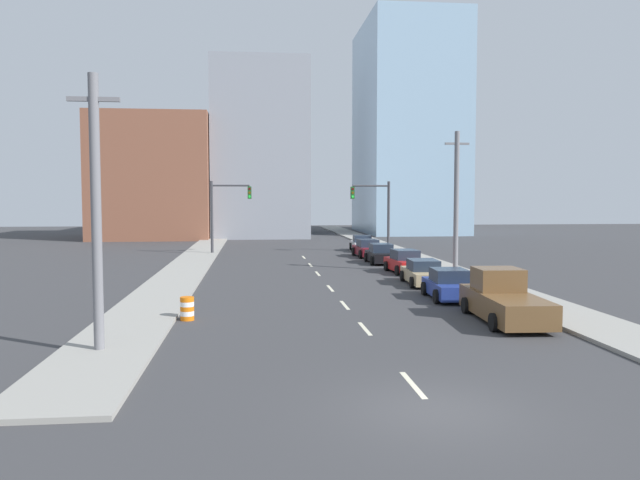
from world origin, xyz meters
The scene contains 25 objects.
ground_plane centered at (0.00, 0.00, 0.00)m, with size 200.00×200.00×0.00m, color #38383A.
sidewalk_left centered at (-8.84, 47.24, 0.07)m, with size 3.06×94.47×0.15m.
sidewalk_right centered at (8.84, 47.24, 0.07)m, with size 3.06×94.47×0.15m.
lane_stripe_at_2m centered at (0.00, 2.00, 0.00)m, with size 0.16×2.40×0.01m, color beige.
lane_stripe_at_9m centered at (0.00, 9.16, 0.00)m, with size 0.16×2.40×0.01m, color beige.
lane_stripe_at_14m centered at (0.00, 14.40, 0.00)m, with size 0.16×2.40×0.01m, color beige.
lane_stripe_at_20m centered at (0.00, 19.82, 0.00)m, with size 0.16×2.40×0.01m, color beige.
lane_stripe_at_27m centered at (0.00, 26.59, 0.00)m, with size 0.16×2.40×0.01m, color beige.
lane_stripe_at_32m centered at (0.00, 31.95, 0.00)m, with size 0.16×2.40×0.01m, color beige.
lane_stripe_at_38m centered at (0.00, 38.06, 0.00)m, with size 0.16×2.40×0.01m, color beige.
building_brick_left centered at (-16.39, 66.85, 7.52)m, with size 14.00×16.00×15.04m.
building_office_center centered at (-3.28, 70.85, 11.03)m, with size 12.00×20.00×22.05m.
building_glass_right centered at (18.01, 74.85, 14.88)m, with size 13.00×20.00×29.76m.
traffic_signal_left centered at (-6.86, 41.75, 4.12)m, with size 3.61×0.35×6.47m.
traffic_signal_right centered at (7.08, 41.75, 4.12)m, with size 3.61×0.35×6.47m.
utility_pole_left_near centered at (-9.08, 6.32, 4.52)m, with size 1.60×0.32×8.80m.
utility_pole_right_mid centered at (8.95, 25.51, 4.75)m, with size 1.60×0.32×9.26m.
traffic_barrel centered at (-6.87, 11.56, 0.47)m, with size 0.56×0.56×0.95m.
pickup_truck_brown centered at (5.83, 10.09, 0.84)m, with size 2.59×6.02×2.06m.
sedan_blue centered at (5.34, 15.60, 0.68)m, with size 2.27×4.30×1.49m.
sedan_tan centered at (5.49, 20.84, 0.65)m, with size 2.26×4.81×1.43m.
sedan_red centered at (5.81, 26.45, 0.70)m, with size 2.22×4.40×1.54m.
sedan_black centered at (5.45, 32.58, 0.69)m, with size 2.07×4.33×1.51m.
sedan_maroon centered at (5.39, 37.79, 0.69)m, with size 2.21×4.56×1.50m.
sedan_white centered at (5.95, 43.74, 0.67)m, with size 2.25×4.52×1.47m.
Camera 1 is at (-4.17, -13.85, 4.93)m, focal length 35.00 mm.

